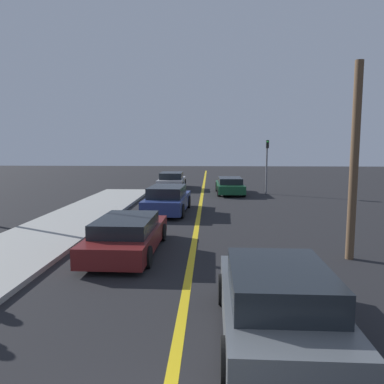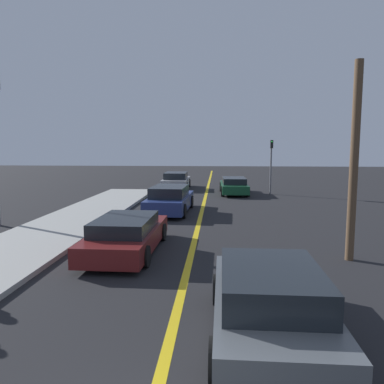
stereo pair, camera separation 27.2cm
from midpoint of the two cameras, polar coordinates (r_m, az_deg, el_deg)
road_center_line at (r=20.86m, az=2.09°, el=-2.11°), size 0.20×60.00×0.01m
sidewalk_left at (r=16.38m, az=-18.15°, el=-4.71°), size 3.26×24.52×0.15m
car_near_right_lane at (r=6.80m, az=12.83°, el=-16.23°), size 2.00×4.21×1.32m
car_ahead_center at (r=11.88m, az=-9.27°, el=-6.40°), size 2.01×4.78×1.14m
car_far_distant at (r=18.71m, az=-2.96°, el=-1.15°), size 2.13×4.79×1.34m
car_parked_left_lot at (r=26.11m, az=6.69°, el=0.96°), size 1.97×4.55×1.15m
car_oncoming_far at (r=29.25m, az=-2.15°, el=1.74°), size 2.03×4.66×1.29m
traffic_light at (r=26.22m, az=12.25°, el=4.65°), size 0.18×0.40×3.71m
utility_pole at (r=11.62m, az=24.08°, el=4.10°), size 0.24×0.24×5.67m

